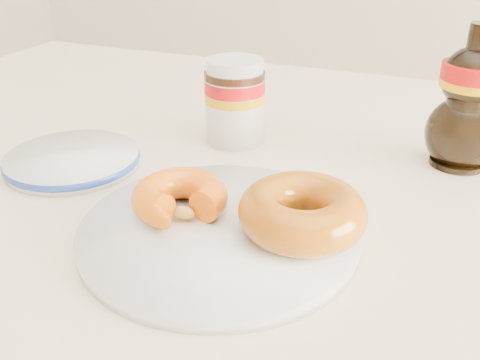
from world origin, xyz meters
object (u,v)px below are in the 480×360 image
at_px(plate, 219,231).
at_px(syrup_bottle, 470,98).
at_px(dark_jar, 242,104).
at_px(blue_rim_saucer, 72,159).
at_px(donut_whole, 302,212).
at_px(nutella_jar, 235,98).
at_px(donut_bitten, 180,197).
at_px(dining_table, 282,235).

xyz_separation_m(plate, syrup_bottle, (0.19, 0.25, 0.07)).
bearing_deg(dark_jar, blue_rim_saucer, -129.82).
distance_m(donut_whole, nutella_jar, 0.25).
relative_size(donut_whole, blue_rim_saucer, 0.73).
distance_m(dark_jar, blue_rim_saucer, 0.22).
distance_m(donut_whole, syrup_bottle, 0.26).
bearing_deg(donut_whole, nutella_jar, 126.67).
relative_size(donut_bitten, syrup_bottle, 0.55).
distance_m(donut_whole, dark_jar, 0.27).
xyz_separation_m(dining_table, donut_whole, (0.06, -0.13, 0.12)).
relative_size(dining_table, syrup_bottle, 8.63).
bearing_deg(donut_bitten, plate, 1.87).
bearing_deg(plate, dining_table, 84.65).
bearing_deg(dark_jar, donut_whole, -56.45).
xyz_separation_m(dark_jar, blue_rim_saucer, (-0.14, -0.17, -0.03)).
bearing_deg(syrup_bottle, nutella_jar, -173.31).
bearing_deg(donut_bitten, dark_jar, 110.50).
bearing_deg(donut_whole, dark_jar, 123.55).
distance_m(donut_whole, blue_rim_saucer, 0.30).
xyz_separation_m(syrup_bottle, blue_rim_saucer, (-0.41, -0.18, -0.07)).
bearing_deg(blue_rim_saucer, syrup_bottle, 22.99).
relative_size(dining_table, donut_whole, 12.42).
height_order(plate, dark_jar, dark_jar).
xyz_separation_m(dining_table, syrup_bottle, (0.18, 0.10, 0.16)).
bearing_deg(syrup_bottle, donut_whole, -117.94).
height_order(dining_table, donut_bitten, donut_bitten).
relative_size(dining_table, plate, 5.51).
bearing_deg(dark_jar, donut_bitten, -81.74).
relative_size(donut_whole, syrup_bottle, 0.69).
bearing_deg(donut_bitten, blue_rim_saucer, 172.05).
xyz_separation_m(donut_whole, blue_rim_saucer, (-0.29, 0.05, -0.02)).
xyz_separation_m(donut_whole, syrup_bottle, (0.12, 0.23, 0.05)).
bearing_deg(donut_bitten, nutella_jar, 111.09).
distance_m(dining_table, donut_bitten, 0.19).
height_order(plate, nutella_jar, nutella_jar).
distance_m(plate, syrup_bottle, 0.32).
height_order(plate, donut_bitten, donut_bitten).
height_order(dining_table, blue_rim_saucer, blue_rim_saucer).
bearing_deg(plate, donut_bitten, 169.63).
relative_size(donut_bitten, donut_whole, 0.80).
height_order(donut_whole, syrup_bottle, syrup_bottle).
xyz_separation_m(plate, nutella_jar, (-0.08, 0.22, 0.05)).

